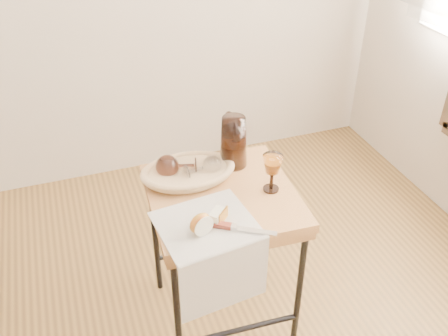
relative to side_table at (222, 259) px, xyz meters
name	(u,v)px	position (x,y,z in m)	size (l,w,h in m)	color
side_table	(222,259)	(0.00, 0.00, 0.00)	(0.52, 0.52, 0.67)	brown
tea_towel	(206,225)	(-0.11, -0.15, 0.34)	(0.31, 0.28, 0.01)	white
bread_basket	(188,174)	(-0.09, 0.12, 0.36)	(0.32, 0.22, 0.05)	tan
goblet_lying_a	(180,166)	(-0.12, 0.14, 0.39)	(0.14, 0.09, 0.09)	#532F24
goblet_lying_b	(201,168)	(-0.05, 0.10, 0.38)	(0.12, 0.07, 0.07)	white
pitcher	(233,142)	(0.10, 0.16, 0.44)	(0.15, 0.23, 0.24)	black
wine_goblet	(272,173)	(0.17, -0.04, 0.41)	(0.07, 0.07, 0.15)	white
apple_half	(200,223)	(-0.14, -0.18, 0.38)	(0.08, 0.04, 0.07)	#AE2716
apple_wedge	(217,216)	(-0.07, -0.15, 0.36)	(0.06, 0.03, 0.04)	white
table_knife	(237,227)	(-0.02, -0.21, 0.35)	(0.24, 0.02, 0.02)	silver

